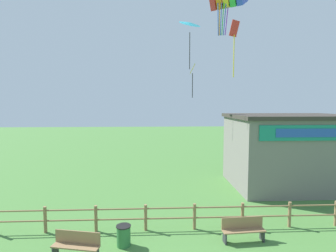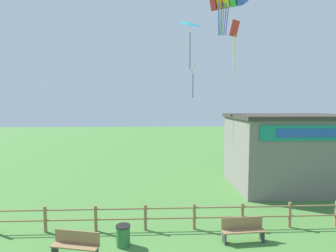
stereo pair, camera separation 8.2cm
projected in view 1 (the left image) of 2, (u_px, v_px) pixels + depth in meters
wooden_fence at (170, 215)px, 11.75m from camera, size 15.54×0.14×1.17m
seaside_building at (288, 150)px, 17.90m from camera, size 7.81×5.80×4.94m
park_bench_near_fence at (76, 244)px, 9.59m from camera, size 1.81×0.76×0.97m
park_bench_by_building at (243, 229)px, 10.79m from camera, size 1.79×0.53×0.97m
trash_bin at (124, 236)px, 10.41m from camera, size 0.59×0.59×0.83m
kite_red_diamond at (234, 39)px, 13.68m from camera, size 0.61×0.53×2.91m
kite_yellow_diamond at (193, 74)px, 18.96m from camera, size 0.45×0.62×2.45m
kite_cyan_delta at (190, 24)px, 16.12m from camera, size 1.74×1.68×3.15m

